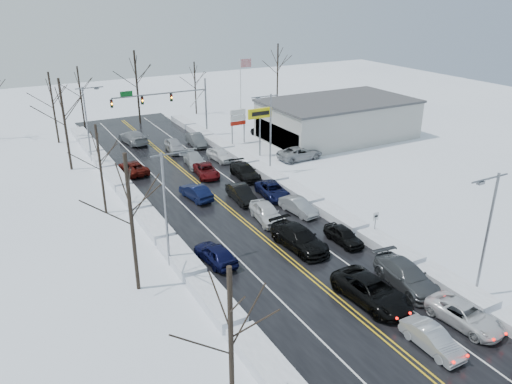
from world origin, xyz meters
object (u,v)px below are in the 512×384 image
oncoming_car_0 (196,199)px  tires_plus_sign (260,117)px  dealership_building (338,119)px  traffic_signal_mast (171,100)px  flagpole (242,87)px

oncoming_car_0 → tires_plus_sign: bearing=-151.1°
oncoming_car_0 → dealership_building: bearing=-164.2°
traffic_signal_mast → flagpole: (11.72, 2.01, 0.45)m
traffic_signal_mast → tires_plus_sign: traffic_signal_mast is taller
flagpole → oncoming_car_0: 29.23m
tires_plus_sign → oncoming_car_0: tires_plus_sign is taller
traffic_signal_mast → dealership_building: bearing=-25.9°
tires_plus_sign → flagpole: size_ratio=0.60×
tires_plus_sign → oncoming_car_0: size_ratio=1.33×
traffic_signal_mast → dealership_building: size_ratio=0.65×
dealership_building → tires_plus_sign: bearing=-171.5°
dealership_building → traffic_signal_mast: bearing=154.1°
dealership_building → oncoming_car_0: bearing=-156.8°
traffic_signal_mast → flagpole: flagpole is taller
traffic_signal_mast → oncoming_car_0: traffic_signal_mast is taller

